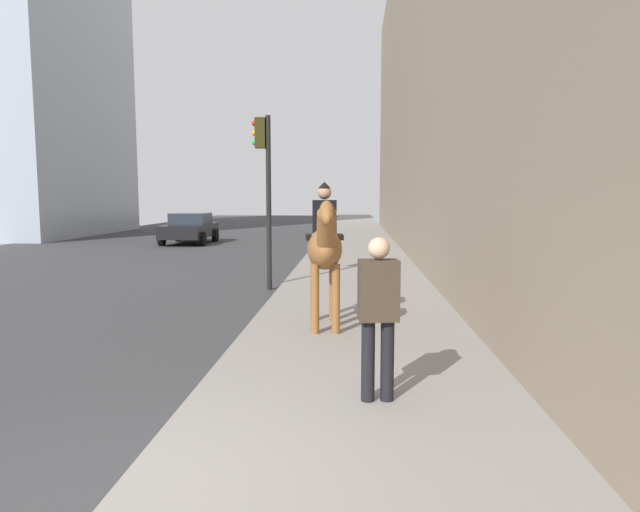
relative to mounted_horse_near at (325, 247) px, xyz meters
name	(u,v)px	position (x,y,z in m)	size (l,w,h in m)	color
sidewalk_slab	(362,511)	(-5.07, -0.54, -1.37)	(120.00, 3.63, 0.12)	gray
glass_office_tower	(3,3)	(22.27, 19.28, 11.55)	(12.00, 10.00, 25.98)	#9EA8B7
mounted_horse_near	(325,247)	(0.00, 0.00, 0.00)	(2.15, 0.69, 2.34)	brown
pedestrian_greeting	(378,308)	(-3.14, -0.72, -0.34)	(0.31, 0.43, 1.70)	black
car_near_lane	(190,228)	(16.84, 7.29, -0.69)	(3.97, 2.11, 1.44)	black
traffic_light_near_curb	(265,175)	(4.22, 1.63, 1.30)	(0.20, 0.44, 4.09)	black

